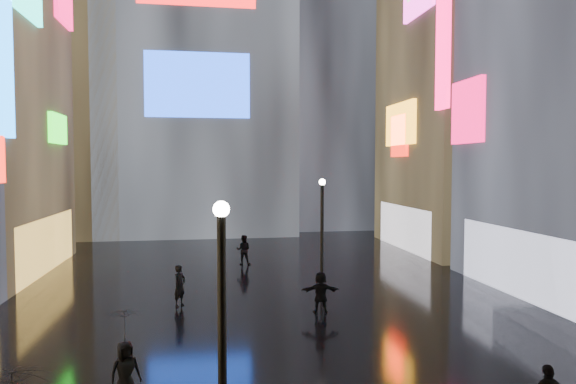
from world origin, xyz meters
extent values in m
plane|color=black|center=(0.00, 20.00, 0.00)|extent=(140.00, 140.00, 0.00)
cube|color=blue|center=(-10.85, 20.00, 11.00)|extent=(0.25, 1.40, 8.00)
cube|color=#FFC659|center=(-11.10, 26.00, 1.50)|extent=(0.20, 10.00, 3.00)
cube|color=#18D117|center=(-10.85, 27.82, 7.91)|extent=(0.25, 3.00, 1.71)
cube|color=#E80B4B|center=(-10.85, 29.70, 15.31)|extent=(0.25, 3.32, 1.94)
cube|color=white|center=(11.10, 17.00, 1.50)|extent=(0.20, 9.00, 3.00)
cube|color=#E80B4B|center=(10.85, 21.12, 8.58)|extent=(0.25, 2.99, 3.26)
cube|color=#E80B4B|center=(10.85, 24.00, 14.00)|extent=(0.25, 1.40, 10.00)
cube|color=black|center=(16.00, 30.00, 14.00)|extent=(10.00, 12.00, 28.00)
cube|color=white|center=(11.10, 30.00, 1.50)|extent=(0.20, 9.00, 3.00)
cube|color=orange|center=(10.85, 30.32, 8.66)|extent=(0.25, 4.92, 2.91)
cube|color=red|center=(10.85, 30.44, 7.84)|extent=(0.25, 2.63, 2.87)
cube|color=#194CFF|center=(-3.00, 36.90, 12.00)|extent=(8.00, 0.20, 5.00)
cube|color=black|center=(9.00, 46.00, 17.00)|extent=(12.00, 12.00, 34.00)
cube|color=black|center=(-14.00, 42.00, 13.00)|extent=(10.00, 10.00, 26.00)
cylinder|color=black|center=(-2.25, 5.55, 2.50)|extent=(0.16, 0.16, 5.00)
sphere|color=white|center=(-2.25, 5.55, 5.05)|extent=(0.30, 0.30, 0.30)
cylinder|color=black|center=(2.80, 19.39, 2.50)|extent=(0.16, 0.16, 5.00)
sphere|color=white|center=(2.80, 19.39, 5.05)|extent=(0.30, 0.30, 0.30)
imported|color=black|center=(-4.49, 9.20, 0.77)|extent=(0.89, 0.78, 1.53)
imported|color=black|center=(1.95, 15.97, 0.82)|extent=(1.55, 0.63, 1.63)
imported|color=black|center=(-3.59, 17.83, 0.85)|extent=(0.70, 0.74, 1.70)
imported|color=black|center=(-0.32, 26.27, 0.87)|extent=(0.94, 0.79, 1.73)
imported|color=black|center=(-4.49, 9.20, 1.93)|extent=(0.87, 0.89, 0.79)
camera|label=1|loc=(-2.54, -3.56, 5.83)|focal=32.00mm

